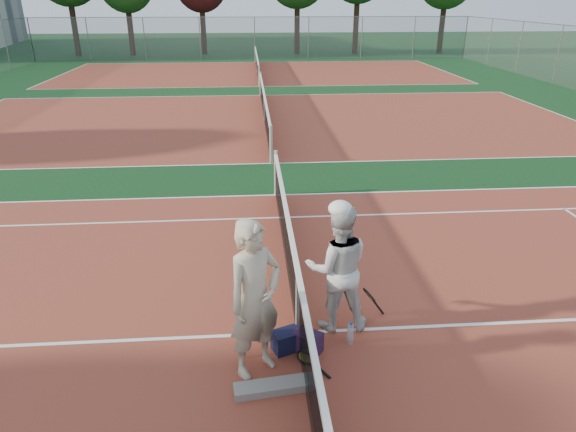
{
  "coord_description": "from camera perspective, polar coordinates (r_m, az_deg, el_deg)",
  "views": [
    {
      "loc": [
        -0.59,
        -6.0,
        4.39
      ],
      "look_at": [
        0.0,
        1.76,
        1.05
      ],
      "focal_mm": 32.0,
      "sensor_mm": 36.0,
      "label": 1
    }
  ],
  "objects": [
    {
      "name": "ground",
      "position": [
        7.46,
        1.06,
        -12.84
      ],
      "size": [
        130.0,
        130.0,
        0.0
      ],
      "primitive_type": "plane",
      "color": "black",
      "rests_on": "ground"
    },
    {
      "name": "court_main",
      "position": [
        7.45,
        1.06,
        -12.82
      ],
      "size": [
        23.77,
        10.97,
        0.01
      ],
      "primitive_type": "cube",
      "color": "maroon",
      "rests_on": "ground"
    },
    {
      "name": "court_far_a",
      "position": [
        19.99,
        -2.61,
        10.54
      ],
      "size": [
        23.77,
        10.97,
        0.01
      ],
      "primitive_type": "cube",
      "color": "maroon",
      "rests_on": "ground"
    },
    {
      "name": "court_far_b",
      "position": [
        33.29,
        -3.44,
        15.63
      ],
      "size": [
        23.77,
        10.97,
        0.01
      ],
      "primitive_type": "cube",
      "color": "maroon",
      "rests_on": "ground"
    },
    {
      "name": "net_main",
      "position": [
        7.17,
        1.09,
        -9.55
      ],
      "size": [
        0.1,
        10.98,
        1.02
      ],
      "primitive_type": null,
      "color": "black",
      "rests_on": "ground"
    },
    {
      "name": "net_far_a",
      "position": [
        19.89,
        -2.64,
        11.97
      ],
      "size": [
        0.1,
        10.98,
        1.02
      ],
      "primitive_type": null,
      "color": "black",
      "rests_on": "ground"
    },
    {
      "name": "net_far_b",
      "position": [
        33.23,
        -3.46,
        16.5
      ],
      "size": [
        0.1,
        10.98,
        1.02
      ],
      "primitive_type": null,
      "color": "black",
      "rests_on": "ground"
    },
    {
      "name": "fence_back",
      "position": [
        40.1,
        -3.72,
        19.07
      ],
      "size": [
        32.0,
        0.06,
        3.0
      ],
      "primitive_type": null,
      "color": "slate",
      "rests_on": "ground"
    },
    {
      "name": "player_a",
      "position": [
        6.26,
        -3.7,
        -9.24
      ],
      "size": [
        0.9,
        0.85,
        2.07
      ],
      "primitive_type": "imported",
      "rotation": [
        0.0,
        0.0,
        0.64
      ],
      "color": "#BFB094",
      "rests_on": "ground"
    },
    {
      "name": "player_b",
      "position": [
        7.15,
        5.55,
        -5.78
      ],
      "size": [
        0.92,
        0.72,
        1.86
      ],
      "primitive_type": "imported",
      "rotation": [
        0.0,
        0.0,
        3.12
      ],
      "color": "silver",
      "rests_on": "ground"
    },
    {
      "name": "racket_red",
      "position": [
        6.9,
        -4.11,
        -13.31
      ],
      "size": [
        0.29,
        0.32,
        0.57
      ],
      "primitive_type": null,
      "rotation": [
        0.0,
        0.0,
        0.27
      ],
      "color": "maroon",
      "rests_on": "ground"
    },
    {
      "name": "racket_black_held",
      "position": [
        7.7,
        8.95,
        -9.56
      ],
      "size": [
        0.43,
        0.37,
        0.51
      ],
      "primitive_type": null,
      "rotation": [
        0.0,
        0.0,
        3.46
      ],
      "color": "black",
      "rests_on": "ground"
    },
    {
      "name": "racket_spare",
      "position": [
        6.98,
        2.08,
        -15.45
      ],
      "size": [
        0.55,
        0.65,
        0.06
      ],
      "primitive_type": null,
      "rotation": [
        0.0,
        0.0,
        2.14
      ],
      "color": "black",
      "rests_on": "ground"
    },
    {
      "name": "sports_bag_navy",
      "position": [
        7.07,
        -0.15,
        -13.68
      ],
      "size": [
        0.43,
        0.37,
        0.29
      ],
      "primitive_type": "cube",
      "rotation": [
        0.0,
        0.0,
        0.38
      ],
      "color": "black",
      "rests_on": "ground"
    },
    {
      "name": "sports_bag_purple",
      "position": [
        7.04,
        2.2,
        -13.83
      ],
      "size": [
        0.44,
        0.41,
        0.29
      ],
      "primitive_type": "cube",
      "rotation": [
        0.0,
        0.0,
        -0.64
      ],
      "color": "#27102D",
      "rests_on": "ground"
    },
    {
      "name": "net_cover_canvas",
      "position": [
        6.53,
        -1.34,
        -18.42
      ],
      "size": [
        1.04,
        0.36,
        0.11
      ],
      "primitive_type": "cube",
      "rotation": [
        0.0,
        0.0,
        0.13
      ],
      "color": "slate",
      "rests_on": "ground"
    },
    {
      "name": "water_bottle",
      "position": [
        7.23,
        6.95,
        -12.87
      ],
      "size": [
        0.09,
        0.09,
        0.3
      ],
      "primitive_type": "cylinder",
      "color": "silver",
      "rests_on": "ground"
    }
  ]
}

